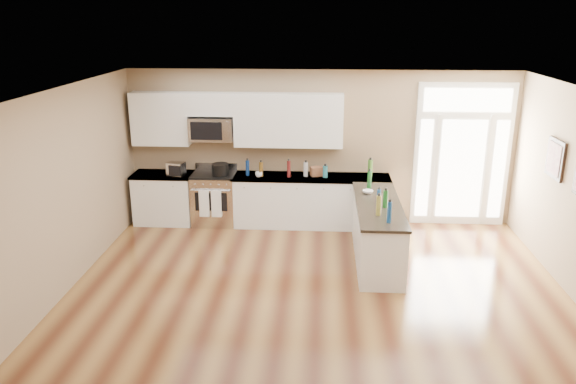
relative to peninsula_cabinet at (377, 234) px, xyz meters
The scene contains 19 objects.
ground 2.46m from the peninsula_cabinet, 112.44° to the right, with size 8.00×8.00×0.00m, color #4E2716.
room_shell 2.74m from the peninsula_cabinet, 112.44° to the right, with size 8.00×8.00×8.00m.
back_cabinet_left 4.06m from the peninsula_cabinet, 159.09° to the left, with size 1.10×0.66×0.94m.
back_cabinet_right 1.81m from the peninsula_cabinet, 126.68° to the left, with size 2.85×0.66×0.94m.
peninsula_cabinet is the anchor object (origin of this frame).
upper_cabinet_left 4.39m from the peninsula_cabinet, 157.26° to the left, with size 1.04×0.33×0.95m, color white.
upper_cabinet_right 2.65m from the peninsula_cabinet, 133.15° to the left, with size 1.94×0.33×0.95m, color white.
upper_cabinet_short 3.73m from the peninsula_cabinet, 150.98° to the left, with size 0.82×0.33×0.40m, color white.
microwave 3.53m from the peninsula_cabinet, 151.57° to the left, with size 0.78×0.41×0.42m.
entry_door 2.52m from the peninsula_cabinet, 46.51° to the left, with size 1.70×0.10×2.60m.
wall_art_near 2.84m from the peninsula_cabinet, ahead, with size 0.05×0.58×0.58m.
kitchen_range 3.20m from the peninsula_cabinet, 153.09° to the left, with size 0.79×0.70×1.08m.
stockpot 3.11m from the peninsula_cabinet, 153.17° to the left, with size 0.30×0.30×0.23m, color black.
toaster_oven 3.80m from the peninsula_cabinet, 159.30° to the left, with size 0.29×0.23×0.25m, color silver.
cardboard_box 1.87m from the peninsula_cabinet, 123.64° to the left, with size 0.20×0.15×0.16m, color brown.
bowl_left 3.95m from the peninsula_cabinet, 157.87° to the left, with size 0.21×0.21×0.05m, color white.
bowl_peninsula 0.74m from the peninsula_cabinet, 104.66° to the left, with size 0.17×0.17×0.05m, color white.
cup_counter 2.48m from the peninsula_cabinet, 146.47° to the left, with size 0.12×0.12×0.10m, color white.
counter_bottles 1.20m from the peninsula_cabinet, 129.87° to the left, with size 2.37×2.37×0.32m.
Camera 1 is at (0.04, -6.03, 3.74)m, focal length 35.00 mm.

